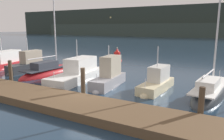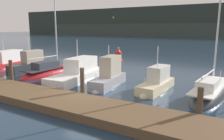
{
  "view_description": "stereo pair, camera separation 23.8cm",
  "coord_description": "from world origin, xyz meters",
  "px_view_note": "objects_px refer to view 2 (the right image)",
  "views": [
    {
      "loc": [
        7.99,
        -11.12,
        4.42
      ],
      "look_at": [
        0.0,
        3.33,
        1.2
      ],
      "focal_mm": 35.0,
      "sensor_mm": 36.0,
      "label": 1
    },
    {
      "loc": [
        8.19,
        -11.0,
        4.42
      ],
      "look_at": [
        0.0,
        3.33,
        1.2
      ],
      "focal_mm": 35.0,
      "sensor_mm": 36.0,
      "label": 2
    }
  ],
  "objects_px": {
    "sailboat_berth_3": "(53,72)",
    "sailboat_berth_7": "(210,94)",
    "motorboat_berth_4": "(78,76)",
    "motorboat_berth_5": "(109,80)",
    "motorboat_berth_2": "(30,67)",
    "channel_buoy": "(118,56)",
    "motorboat_berth_1": "(5,65)",
    "motorboat_berth_6": "(156,87)"
  },
  "relations": [
    {
      "from": "motorboat_berth_1",
      "to": "motorboat_berth_2",
      "type": "relative_size",
      "value": 1.54
    },
    {
      "from": "motorboat_berth_6",
      "to": "channel_buoy",
      "type": "xyz_separation_m",
      "value": [
        -8.91,
        10.93,
        0.42
      ]
    },
    {
      "from": "sailboat_berth_7",
      "to": "sailboat_berth_3",
      "type": "bearing_deg",
      "value": 179.98
    },
    {
      "from": "motorboat_berth_2",
      "to": "sailboat_berth_7",
      "type": "relative_size",
      "value": 0.48
    },
    {
      "from": "motorboat_berth_5",
      "to": "motorboat_berth_6",
      "type": "height_order",
      "value": "motorboat_berth_6"
    },
    {
      "from": "channel_buoy",
      "to": "motorboat_berth_2",
      "type": "bearing_deg",
      "value": -113.89
    },
    {
      "from": "sailboat_berth_3",
      "to": "sailboat_berth_7",
      "type": "relative_size",
      "value": 1.08
    },
    {
      "from": "sailboat_berth_7",
      "to": "channel_buoy",
      "type": "distance_m",
      "value": 16.19
    },
    {
      "from": "motorboat_berth_6",
      "to": "sailboat_berth_7",
      "type": "distance_m",
      "value": 3.55
    },
    {
      "from": "motorboat_berth_5",
      "to": "motorboat_berth_2",
      "type": "bearing_deg",
      "value": 174.09
    },
    {
      "from": "motorboat_berth_1",
      "to": "sailboat_berth_3",
      "type": "xyz_separation_m",
      "value": [
        6.89,
        0.42,
        -0.19
      ]
    },
    {
      "from": "sailboat_berth_7",
      "to": "motorboat_berth_2",
      "type": "bearing_deg",
      "value": -179.22
    },
    {
      "from": "motorboat_berth_6",
      "to": "motorboat_berth_5",
      "type": "bearing_deg",
      "value": -168.43
    },
    {
      "from": "motorboat_berth_4",
      "to": "channel_buoy",
      "type": "distance_m",
      "value": 11.57
    },
    {
      "from": "motorboat_berth_1",
      "to": "motorboat_berth_5",
      "type": "distance_m",
      "value": 14.02
    },
    {
      "from": "motorboat_berth_6",
      "to": "sailboat_berth_7",
      "type": "bearing_deg",
      "value": 8.96
    },
    {
      "from": "motorboat_berth_6",
      "to": "sailboat_berth_3",
      "type": "bearing_deg",
      "value": 177.0
    },
    {
      "from": "motorboat_berth_1",
      "to": "motorboat_berth_6",
      "type": "bearing_deg",
      "value": -0.46
    },
    {
      "from": "motorboat_berth_1",
      "to": "motorboat_berth_4",
      "type": "bearing_deg",
      "value": -3.03
    },
    {
      "from": "channel_buoy",
      "to": "motorboat_berth_1",
      "type": "bearing_deg",
      "value": -128.6
    },
    {
      "from": "motorboat_berth_2",
      "to": "motorboat_berth_6",
      "type": "bearing_deg",
      "value": -1.35
    },
    {
      "from": "sailboat_berth_3",
      "to": "channel_buoy",
      "type": "relative_size",
      "value": 5.98
    },
    {
      "from": "sailboat_berth_3",
      "to": "sailboat_berth_7",
      "type": "height_order",
      "value": "sailboat_berth_3"
    },
    {
      "from": "motorboat_berth_2",
      "to": "sailboat_berth_7",
      "type": "distance_m",
      "value": 17.12
    },
    {
      "from": "motorboat_berth_1",
      "to": "motorboat_berth_4",
      "type": "relative_size",
      "value": 1.06
    },
    {
      "from": "motorboat_berth_5",
      "to": "sailboat_berth_7",
      "type": "relative_size",
      "value": 0.45
    },
    {
      "from": "motorboat_berth_1",
      "to": "motorboat_berth_2",
      "type": "distance_m",
      "value": 3.92
    },
    {
      "from": "motorboat_berth_6",
      "to": "channel_buoy",
      "type": "height_order",
      "value": "motorboat_berth_6"
    },
    {
      "from": "motorboat_berth_2",
      "to": "motorboat_berth_4",
      "type": "relative_size",
      "value": 0.69
    },
    {
      "from": "motorboat_berth_6",
      "to": "sailboat_berth_7",
      "type": "xyz_separation_m",
      "value": [
        3.5,
        0.55,
        -0.13
      ]
    },
    {
      "from": "motorboat_berth_1",
      "to": "sailboat_berth_7",
      "type": "xyz_separation_m",
      "value": [
        21.03,
        0.41,
        -0.19
      ]
    },
    {
      "from": "motorboat_berth_2",
      "to": "motorboat_berth_5",
      "type": "distance_m",
      "value": 10.14
    },
    {
      "from": "motorboat_berth_4",
      "to": "sailboat_berth_7",
      "type": "xyz_separation_m",
      "value": [
        10.26,
        0.98,
        -0.22
      ]
    },
    {
      "from": "motorboat_berth_5",
      "to": "motorboat_berth_6",
      "type": "distance_m",
      "value": 3.61
    },
    {
      "from": "motorboat_berth_2",
      "to": "sailboat_berth_7",
      "type": "height_order",
      "value": "sailboat_berth_7"
    },
    {
      "from": "motorboat_berth_2",
      "to": "motorboat_berth_4",
      "type": "bearing_deg",
      "value": -6.23
    },
    {
      "from": "sailboat_berth_3",
      "to": "channel_buoy",
      "type": "distance_m",
      "value": 10.53
    },
    {
      "from": "motorboat_berth_4",
      "to": "channel_buoy",
      "type": "xyz_separation_m",
      "value": [
        -2.16,
        11.36,
        0.34
      ]
    },
    {
      "from": "motorboat_berth_2",
      "to": "sailboat_berth_3",
      "type": "distance_m",
      "value": 2.99
    },
    {
      "from": "motorboat_berth_1",
      "to": "motorboat_berth_2",
      "type": "height_order",
      "value": "motorboat_berth_2"
    },
    {
      "from": "sailboat_berth_7",
      "to": "motorboat_berth_6",
      "type": "bearing_deg",
      "value": -171.04
    },
    {
      "from": "motorboat_berth_2",
      "to": "motorboat_berth_4",
      "type": "distance_m",
      "value": 6.9
    }
  ]
}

